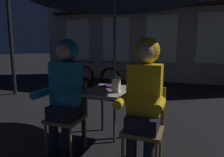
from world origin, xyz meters
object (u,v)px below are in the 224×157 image
Objects in this scene: bicycle_third at (125,78)px; book at (109,86)px; person_right_hooded at (144,92)px; chair_right at (144,123)px; person_left_hooded at (65,85)px; cafe_table at (115,97)px; chair_left at (69,112)px; lantern at (116,83)px; bicycle_nearest at (71,75)px; bicycle_second at (97,76)px.

book is (0.75, -3.28, 0.41)m from bicycle_third.
person_right_hooded is at bearing -28.94° from book.
person_left_hooded is at bearing -176.61° from chair_right.
cafe_table is 0.62m from chair_left.
chair_right is at bearing -70.25° from bicycle_third.
chair_left is at bearing -155.32° from lantern.
lantern is 3.70m from bicycle_third.
person_right_hooded is 0.84× the size of bicycle_third.
person_right_hooded reaches higher than cafe_table.
bicycle_nearest is 1.99m from bicycle_third.
bicycle_second is 3.75m from book.
lantern is at bearing 24.68° from chair_left.
chair_left is (-0.48, -0.37, -0.15)m from cafe_table.
cafe_table is 0.53× the size of person_right_hooded.
chair_left is 4.06m from bicycle_second.
chair_right is 0.62× the size of person_left_hooded.
bicycle_second is 8.38× the size of book.
chair_left reaches higher than bicycle_nearest.
person_left_hooded reaches higher than chair_left.
bicycle_nearest is at bearing 143.54° from book.
person_right_hooded is (0.00, -0.06, 0.36)m from chair_right.
bicycle_second is 1.01× the size of bicycle_third.
chair_left reaches higher than cafe_table.
cafe_table is 0.44× the size of bicycle_third.
person_right_hooded reaches higher than bicycle_second.
chair_left is 0.52× the size of bicycle_nearest.
bicycle_second is (-1.38, 3.82, -0.14)m from chair_left.
bicycle_third is at bearing 116.65° from book.
lantern is 4.64m from bicycle_nearest.
cafe_table is 0.23m from book.
person_left_hooded is (-0.54, -0.31, -0.01)m from lantern.
bicycle_nearest is 1.01m from bicycle_second.
lantern is 0.27× the size of chair_right.
bicycle_second and bicycle_third have the same top height.
person_right_hooded is at bearing -36.47° from lantern.
lantern is 0.17× the size of person_left_hooded.
book is at bearing 127.34° from lantern.
book is (0.34, 0.57, -0.09)m from person_left_hooded.
person_right_hooded is (0.96, 0.00, 0.00)m from person_left_hooded.
chair_left is 0.67m from book.
chair_right is 0.52× the size of bicycle_second.
chair_right is at bearing -48.63° from bicycle_nearest.
bicycle_second reaches higher than cafe_table.
bicycle_nearest is at bearing 131.37° from chair_right.
person_left_hooded is (-0.48, -0.43, 0.21)m from cafe_table.
person_right_hooded is 0.84× the size of bicycle_nearest.
chair_right is 1.03m from person_left_hooded.
lantern reaches higher than chair_right.
book reaches higher than cafe_table.
chair_left is 4.50m from bicycle_nearest.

